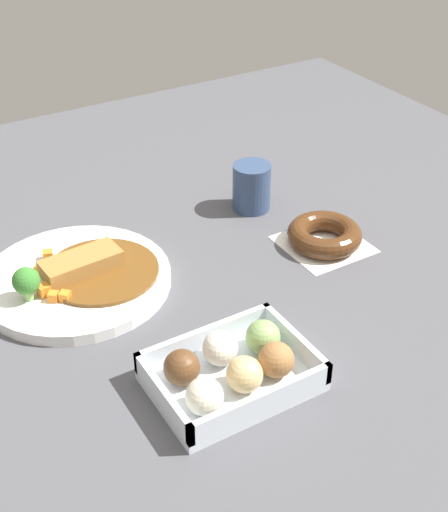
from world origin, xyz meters
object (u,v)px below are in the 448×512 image
Objects in this scene: curry_plate at (77,278)px; donut_box at (232,370)px; chocolate_ring_donut at (324,235)px; coffee_mug at (252,187)px.

curry_plate is 1.42× the size of donut_box.
donut_box is 0.35m from chocolate_ring_donut.
curry_plate is 0.31m from donut_box.
coffee_mug reaches higher than donut_box.
curry_plate is at bearing 165.48° from chocolate_ring_donut.
coffee_mug is at bearing 103.01° from chocolate_ring_donut.
donut_box is at bearing -125.87° from coffee_mug.
donut_box is at bearing -73.22° from curry_plate.
donut_box is 0.44m from coffee_mug.
donut_box is (0.09, -0.30, 0.01)m from curry_plate.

